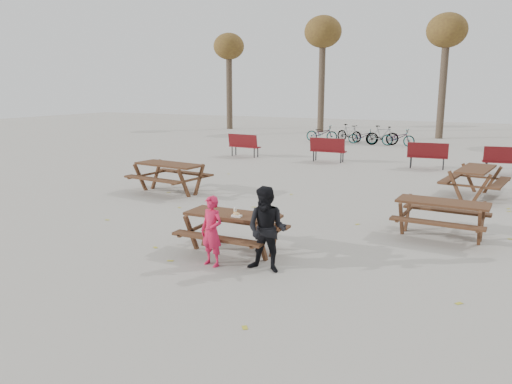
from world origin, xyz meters
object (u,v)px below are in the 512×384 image
at_px(picnic_table_east, 442,220).
at_px(picnic_table_far, 475,183).
at_px(adult, 267,230).
at_px(food_tray, 237,216).
at_px(child, 212,231).
at_px(main_picnic_table, 233,223).
at_px(picnic_table_north, 169,178).
at_px(soda_bottle, 235,212).

relative_size(picnic_table_east, picnic_table_far, 0.92).
bearing_deg(adult, food_tray, 149.29).
xyz_separation_m(child, adult, (0.99, 0.17, 0.11)).
bearing_deg(adult, main_picnic_table, 145.15).
xyz_separation_m(food_tray, picnic_table_north, (-4.55, 4.19, -0.35)).
distance_m(adult, picnic_table_east, 4.21).
bearing_deg(adult, picnic_table_east, 50.22).
distance_m(main_picnic_table, food_tray, 0.34).
distance_m(main_picnic_table, picnic_table_east, 4.45).
bearing_deg(picnic_table_far, main_picnic_table, 160.37).
xyz_separation_m(food_tray, picnic_table_east, (3.28, 2.97, -0.40)).
height_order(main_picnic_table, child, child).
bearing_deg(child, soda_bottle, 90.26).
distance_m(food_tray, picnic_table_far, 8.40).
bearing_deg(food_tray, picnic_table_far, 63.89).
height_order(picnic_table_east, picnic_table_north, picnic_table_north).
distance_m(soda_bottle, picnic_table_north, 6.13).
height_order(main_picnic_table, picnic_table_far, picnic_table_far).
bearing_deg(picnic_table_north, child, -40.80).
xyz_separation_m(child, picnic_table_far, (3.87, 8.12, -0.20)).
height_order(child, adult, adult).
distance_m(picnic_table_east, picnic_table_far, 4.58).
bearing_deg(soda_bottle, picnic_table_east, 41.21).
bearing_deg(picnic_table_north, food_tray, -35.88).
bearing_deg(food_tray, child, -107.34).
bearing_deg(picnic_table_east, main_picnic_table, -138.14).
bearing_deg(picnic_table_east, food_tray, -134.74).
relative_size(food_tray, adult, 0.12).
relative_size(main_picnic_table, child, 1.43).
xyz_separation_m(adult, picnic_table_far, (2.88, 7.95, -0.32)).
distance_m(child, picnic_table_east, 4.97).
height_order(food_tray, picnic_table_far, picnic_table_far).
height_order(main_picnic_table, picnic_table_north, picnic_table_north).
bearing_deg(child, main_picnic_table, 101.98).
height_order(soda_bottle, picnic_table_far, soda_bottle).
distance_m(food_tray, child, 0.63).
relative_size(adult, picnic_table_far, 0.75).
xyz_separation_m(child, picnic_table_north, (-4.36, 4.78, -0.19)).
bearing_deg(child, picnic_table_north, 144.24).
height_order(soda_bottle, adult, adult).
xyz_separation_m(main_picnic_table, picnic_table_east, (3.47, 2.78, -0.19)).
xyz_separation_m(food_tray, child, (-0.18, -0.59, -0.16)).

